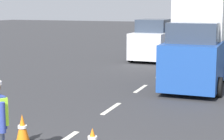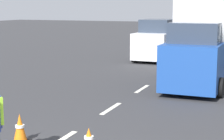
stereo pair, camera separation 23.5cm
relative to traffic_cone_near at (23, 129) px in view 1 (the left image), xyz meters
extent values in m
plane|color=#333335|center=(0.78, 18.71, -0.32)|extent=(96.00, 96.00, 0.00)
cube|color=silver|center=(0.78, 3.41, -0.32)|extent=(0.14, 1.40, 0.01)
cube|color=silver|center=(0.78, 6.41, -0.32)|extent=(0.14, 1.40, 0.01)
cube|color=silver|center=(0.78, 9.41, -0.32)|extent=(0.14, 1.40, 0.01)
cube|color=silver|center=(0.78, 12.41, -0.32)|extent=(0.14, 1.40, 0.01)
cube|color=silver|center=(0.78, 15.41, -0.32)|extent=(0.14, 1.40, 0.01)
cube|color=silver|center=(0.78, 18.41, -0.32)|extent=(0.14, 1.40, 0.01)
cube|color=silver|center=(0.78, 21.41, -0.32)|extent=(0.14, 1.40, 0.01)
cube|color=silver|center=(0.78, 24.41, -0.32)|extent=(0.14, 1.40, 0.01)
cube|color=silver|center=(0.78, 27.41, -0.32)|extent=(0.14, 1.40, 0.01)
cube|color=silver|center=(0.78, 30.41, -0.32)|extent=(0.14, 1.40, 0.01)
cube|color=silver|center=(0.78, 33.41, -0.32)|extent=(0.14, 1.40, 0.01)
cube|color=silver|center=(0.78, 36.41, -0.32)|extent=(0.14, 1.40, 0.01)
cube|color=silver|center=(0.78, 39.41, -0.32)|extent=(0.14, 1.40, 0.01)
cylinder|color=navy|center=(0.65, -1.55, 0.75)|extent=(0.11, 0.11, 0.55)
cone|color=orange|center=(0.00, 0.00, 0.02)|extent=(0.30, 0.30, 0.62)
cylinder|color=white|center=(0.00, 0.00, 0.05)|extent=(0.20, 0.20, 0.06)
cone|color=orange|center=(1.63, 0.12, -0.06)|extent=(0.30, 0.30, 0.46)
cylinder|color=white|center=(1.63, 0.12, -0.04)|extent=(0.20, 0.20, 0.06)
cube|color=#1E4799|center=(2.61, 7.50, 0.64)|extent=(1.90, 4.60, 1.56)
cube|color=#2D3847|center=(2.61, 6.69, 1.77)|extent=(1.67, 1.61, 0.70)
cube|color=silver|center=(2.61, 8.30, 2.32)|extent=(1.81, 2.53, 1.80)
cylinder|color=black|center=(1.64, 8.93, 0.02)|extent=(0.22, 0.68, 0.68)
cylinder|color=black|center=(1.64, 6.07, 0.02)|extent=(0.22, 0.68, 0.68)
cylinder|color=black|center=(3.58, 6.07, 0.02)|extent=(0.22, 0.68, 0.68)
cube|color=#1E4799|center=(-0.93, 26.33, 0.44)|extent=(1.68, 3.82, 1.17)
cube|color=#2D3847|center=(-0.93, 26.43, 1.38)|extent=(1.48, 2.10, 0.70)
cylinder|color=black|center=(-0.07, 25.15, 0.02)|extent=(0.22, 0.68, 0.68)
cylinder|color=black|center=(-1.79, 25.15, 0.02)|extent=(0.22, 0.68, 0.68)
cylinder|color=black|center=(-0.07, 27.52, 0.02)|extent=(0.22, 0.68, 0.68)
cylinder|color=black|center=(-1.79, 27.52, 0.02)|extent=(0.22, 0.68, 0.68)
cube|color=#1E4799|center=(2.53, 19.79, 0.47)|extent=(1.62, 4.03, 1.23)
cylinder|color=black|center=(1.70, 21.04, 0.02)|extent=(0.22, 0.68, 0.68)
cylinder|color=black|center=(1.70, 18.54, 0.02)|extent=(0.22, 0.68, 0.68)
cube|color=silver|center=(-0.83, 14.13, 0.55)|extent=(1.81, 3.92, 1.39)
cube|color=#2D3847|center=(-0.83, 14.23, 1.60)|extent=(1.59, 2.15, 0.70)
cylinder|color=black|center=(0.09, 12.92, 0.02)|extent=(0.22, 0.68, 0.68)
cylinder|color=black|center=(-1.76, 12.92, 0.02)|extent=(0.22, 0.68, 0.68)
cylinder|color=black|center=(0.09, 15.35, 0.02)|extent=(0.22, 0.68, 0.68)
cylinder|color=black|center=(-1.76, 15.35, 0.02)|extent=(0.22, 0.68, 0.68)
camera|label=1|loc=(4.80, -6.99, 2.67)|focal=62.43mm
camera|label=2|loc=(5.01, -6.90, 2.67)|focal=62.43mm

